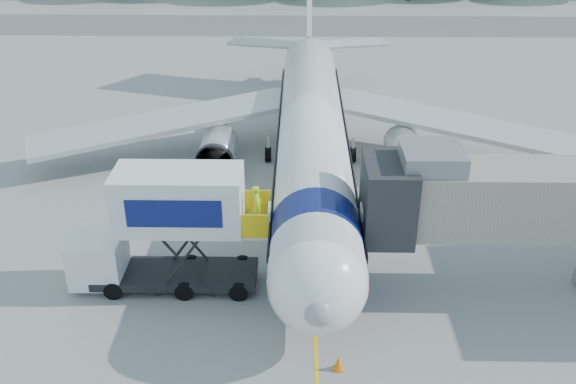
{
  "coord_description": "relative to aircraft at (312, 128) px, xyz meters",
  "views": [
    {
      "loc": [
        -0.73,
        -29.94,
        16.63
      ],
      "look_at": [
        -1.19,
        -4.27,
        3.2
      ],
      "focal_mm": 40.0,
      "sensor_mm": 36.0,
      "label": 1
    }
  ],
  "objects": [
    {
      "name": "ground",
      "position": [
        0.0,
        -4.12,
        -2.95
      ],
      "size": [
        160.0,
        160.0,
        0.0
      ],
      "primitive_type": "plane",
      "color": "gray",
      "rests_on": "ground"
    },
    {
      "name": "guidance_line",
      "position": [
        0.0,
        -4.12,
        -2.94
      ],
      "size": [
        0.15,
        70.0,
        0.01
      ],
      "primitive_type": "cube",
      "color": "yellow",
      "rests_on": "ground"
    },
    {
      "name": "taxiway_strip",
      "position": [
        0.0,
        37.88,
        -2.94
      ],
      "size": [
        120.0,
        10.0,
        0.01
      ],
      "primitive_type": "cube",
      "color": "#59595B",
      "rests_on": "ground"
    },
    {
      "name": "aircraft",
      "position": [
        0.0,
        0.0,
        0.0
      ],
      "size": [
        34.17,
        37.73,
        11.35
      ],
      "color": "white",
      "rests_on": "ground"
    },
    {
      "name": "jet_bridge",
      "position": [
        7.99,
        -11.12,
        1.39
      ],
      "size": [
        13.9,
        3.2,
        6.6
      ],
      "color": "gray",
      "rests_on": "ground"
    },
    {
      "name": "catering_hiloader",
      "position": [
        -6.27,
        -11.12,
        -0.19
      ],
      "size": [
        8.5,
        2.44,
        5.5
      ],
      "color": "black",
      "rests_on": "ground"
    },
    {
      "name": "safety_cone_a",
      "position": [
        0.79,
        -16.26,
        -2.65
      ],
      "size": [
        0.39,
        0.39,
        0.62
      ],
      "color": "orange",
      "rests_on": "ground"
    }
  ]
}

